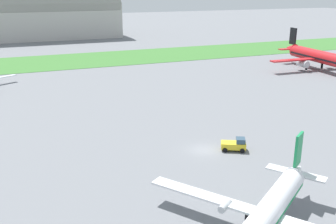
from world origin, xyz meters
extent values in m
plane|color=slate|center=(0.00, 0.00, 0.00)|extent=(600.00, 600.00, 0.00)
cube|color=#3D7533|center=(0.00, 80.56, 0.04)|extent=(360.00, 28.00, 0.08)
cylinder|color=white|center=(-4.35, -21.62, 2.86)|extent=(15.39, 11.86, 2.38)
cone|color=white|center=(3.83, -15.84, 3.16)|extent=(3.96, 3.68, 2.15)
cube|color=#198C4C|center=(-4.35, -21.62, 2.68)|extent=(14.64, 11.34, 0.33)
cube|color=white|center=(-7.74, -15.99, 2.44)|extent=(8.93, 11.67, 0.24)
cylinder|color=#B7BABF|center=(-6.92, -18.31, 2.44)|extent=(2.00, 1.72, 0.76)
cube|color=#198C4C|center=(3.44, -16.12, 5.96)|extent=(1.92, 1.47, 3.81)
cube|color=white|center=(4.40, -17.48, 3.10)|extent=(3.09, 3.55, 0.19)
cube|color=white|center=(2.48, -14.75, 3.10)|extent=(3.09, 3.55, 0.19)
cylinder|color=black|center=(-4.74, -19.01, 0.83)|extent=(0.43, 0.43, 1.67)
cylinder|color=red|center=(56.63, 39.34, 3.99)|extent=(4.43, 23.08, 3.51)
cone|color=red|center=(57.17, 52.72, 4.42)|extent=(3.33, 4.59, 3.16)
cube|color=black|center=(56.63, 39.34, 3.72)|extent=(4.45, 21.81, 0.49)
cube|color=red|center=(49.01, 40.28, 3.37)|extent=(15.39, 2.85, 0.35)
cylinder|color=#B7BABF|center=(61.55, 39.78, 2.12)|extent=(2.08, 3.90, 1.93)
cylinder|color=#B7BABF|center=(51.77, 40.17, 2.12)|extent=(2.08, 3.90, 1.93)
cube|color=black|center=(57.15, 52.08, 8.29)|extent=(0.54, 2.88, 5.10)
cube|color=red|center=(59.38, 51.99, 4.34)|extent=(4.54, 2.09, 0.28)
cube|color=red|center=(54.92, 52.17, 4.34)|extent=(4.54, 2.09, 0.28)
cylinder|color=black|center=(59.45, 40.82, 1.12)|extent=(0.63, 0.63, 2.23)
cylinder|color=black|center=(53.95, 41.04, 1.12)|extent=(0.63, 0.63, 2.23)
cube|color=yellow|center=(4.02, -1.72, 0.80)|extent=(4.02, 3.24, 0.90)
cube|color=#334C60|center=(4.92, -2.18, 1.60)|extent=(1.84, 1.94, 0.70)
cylinder|color=black|center=(5.55, -1.49, 0.35)|extent=(0.74, 0.54, 0.70)
cylinder|color=black|center=(4.73, -3.09, 0.35)|extent=(0.74, 0.54, 0.70)
cylinder|color=black|center=(3.30, -0.35, 0.35)|extent=(0.74, 0.54, 0.70)
cylinder|color=black|center=(2.49, -1.95, 0.35)|extent=(0.74, 0.54, 0.70)
cube|color=#BCB7B2|center=(-10.21, 145.21, 8.02)|extent=(68.61, 28.06, 16.03)
camera|label=1|loc=(-24.91, -47.92, 23.38)|focal=41.86mm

